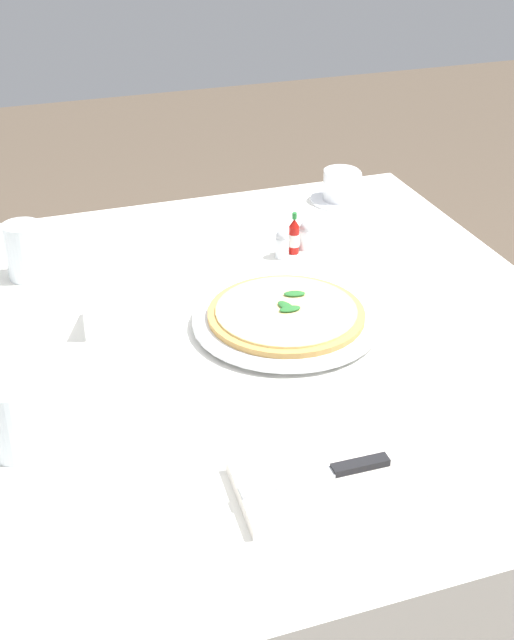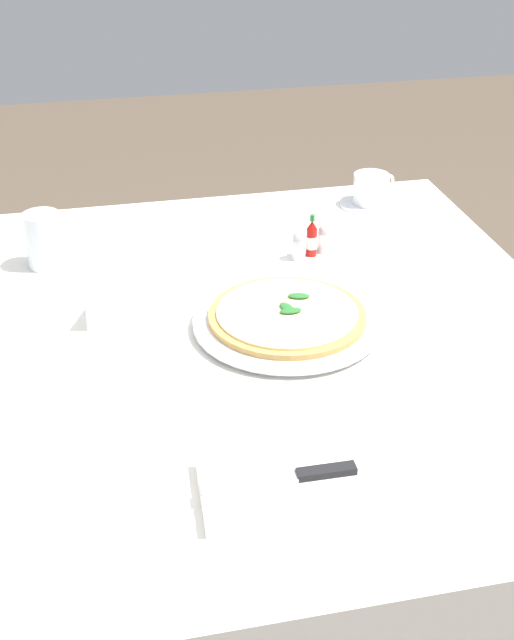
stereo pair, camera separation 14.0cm
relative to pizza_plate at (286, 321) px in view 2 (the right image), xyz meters
name	(u,v)px [view 2 (the right image)]	position (x,y,z in m)	size (l,w,h in m)	color
dining_table	(229,398)	(0.10, 0.00, -0.14)	(1.16, 1.16, 0.74)	white
pizza_plate	(286,321)	(0.00, 0.00, 0.00)	(0.31, 0.31, 0.02)	white
pizza	(287,313)	(0.00, 0.00, 0.01)	(0.26, 0.26, 0.02)	tan
coffee_cup_center_back	(371,191)	(-0.30, -0.46, 0.02)	(0.13, 0.13, 0.07)	white
water_glass_far_left	(44,244)	(0.38, -0.31, 0.03)	(0.07, 0.07, 0.10)	white
napkin_folded	(289,486)	(0.09, 0.39, 0.00)	(0.23, 0.14, 0.02)	white
dinner_knife	(287,477)	(0.10, 0.39, 0.01)	(0.20, 0.02, 0.01)	silver
hot_sauce_bottle	(312,239)	(-0.11, -0.25, 0.02)	(0.02, 0.02, 0.08)	#B7140F
salt_shaker	(299,247)	(-0.08, -0.24, 0.01)	(0.03, 0.03, 0.06)	white
pepper_shaker	(324,240)	(-0.14, -0.26, 0.01)	(0.03, 0.03, 0.06)	white
menu_card	(97,302)	(0.30, -0.09, 0.02)	(0.04, 0.08, 0.06)	white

